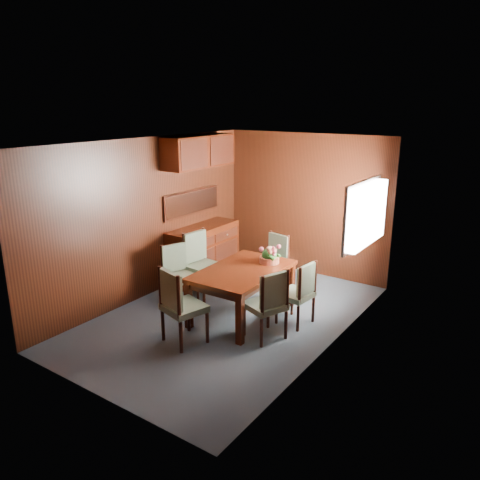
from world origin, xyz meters
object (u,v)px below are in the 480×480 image
Objects in this scene: sideboard at (204,252)px; dining_table at (243,276)px; chair_left_near at (178,271)px; chair_right_near at (269,301)px; chair_head at (179,303)px; flower_centerpiece at (269,253)px.

sideboard is 0.93× the size of dining_table.
chair_left_near is 0.97× the size of chair_right_near.
sideboard is 1.10m from chair_left_near.
sideboard is 1.65m from dining_table.
chair_head reaches higher than chair_left_near.
flower_centerpiece is (-0.48, 0.80, 0.33)m from chair_right_near.
chair_right_near is (0.65, -0.37, -0.08)m from dining_table.
chair_left_near is 1.25m from chair_head.
chair_left_near reaches higher than dining_table.
chair_right_near is at bearing -59.03° from flower_centerpiece.
chair_right_near reaches higher than dining_table.
dining_table is 1.06m from chair_left_near.
flower_centerpiece is at bearing -15.83° from sideboard.
sideboard is at bearing -143.25° from chair_left_near.
sideboard is 1.50× the size of chair_right_near.
chair_head is 1.58m from flower_centerpiece.
chair_left_near reaches higher than sideboard.
dining_table is 1.10m from chair_head.
chair_left_near is 1.39m from flower_centerpiece.
chair_head is at bearing -103.52° from flower_centerpiece.
chair_right_near is at bearing -31.40° from sideboard.
sideboard reaches higher than dining_table.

